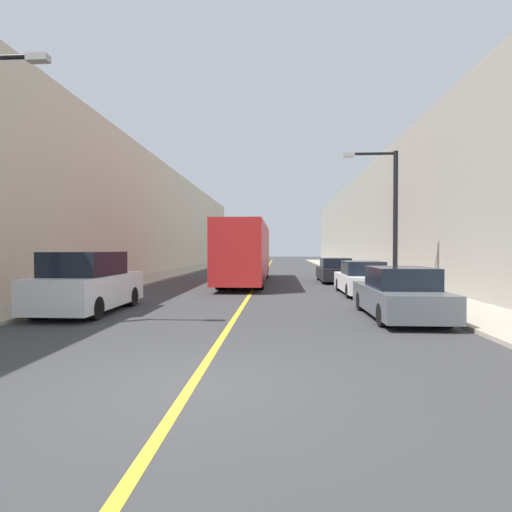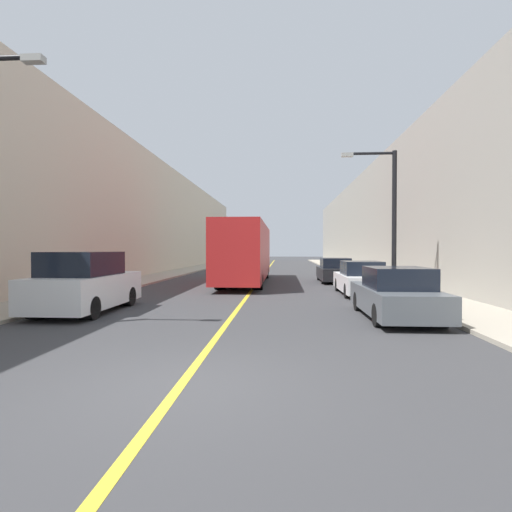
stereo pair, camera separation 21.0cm
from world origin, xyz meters
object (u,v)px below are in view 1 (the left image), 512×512
(bus, at_px, (246,252))
(pedestrian, at_px, (45,277))
(car_right_mid, at_px, (362,279))
(street_lamp_right, at_px, (390,211))
(parked_suv_left, at_px, (88,284))
(car_right_near, at_px, (399,295))
(car_right_far, at_px, (335,271))

(bus, height_order, pedestrian, bus)
(bus, xyz_separation_m, car_right_mid, (5.67, -5.75, -1.18))
(bus, bearing_deg, street_lamp_right, -42.27)
(bus, xyz_separation_m, parked_suv_left, (-4.17, -11.31, -0.96))
(car_right_near, bearing_deg, pedestrian, 172.91)
(bus, xyz_separation_m, car_right_near, (5.52, -11.83, -1.18))
(car_right_far, bearing_deg, car_right_near, -89.44)
(parked_suv_left, xyz_separation_m, street_lamp_right, (10.95, 5.15, 2.78))
(parked_suv_left, bearing_deg, car_right_far, 52.05)
(pedestrian, bearing_deg, parked_suv_left, -24.94)
(car_right_near, relative_size, car_right_mid, 0.99)
(bus, bearing_deg, parked_suv_left, -110.24)
(car_right_far, height_order, street_lamp_right, street_lamp_right)
(car_right_near, distance_m, street_lamp_right, 6.54)
(car_right_near, bearing_deg, bus, 115.01)
(street_lamp_right, bearing_deg, car_right_mid, 159.57)
(car_right_near, distance_m, car_right_mid, 6.09)
(car_right_far, height_order, pedestrian, pedestrian)
(bus, relative_size, street_lamp_right, 2.03)
(pedestrian, bearing_deg, bus, 59.25)
(parked_suv_left, height_order, car_right_mid, parked_suv_left)
(car_right_near, height_order, pedestrian, pedestrian)
(parked_suv_left, bearing_deg, car_right_near, -3.09)
(street_lamp_right, height_order, pedestrian, street_lamp_right)
(parked_suv_left, xyz_separation_m, pedestrian, (-2.00, 0.93, 0.16))
(bus, height_order, car_right_mid, bus)
(car_right_near, bearing_deg, parked_suv_left, 176.91)
(pedestrian, bearing_deg, street_lamp_right, 18.04)
(car_right_mid, bearing_deg, car_right_far, 92.35)
(car_right_far, bearing_deg, parked_suv_left, -127.95)
(car_right_mid, relative_size, pedestrian, 2.50)
(street_lamp_right, bearing_deg, car_right_far, 101.00)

